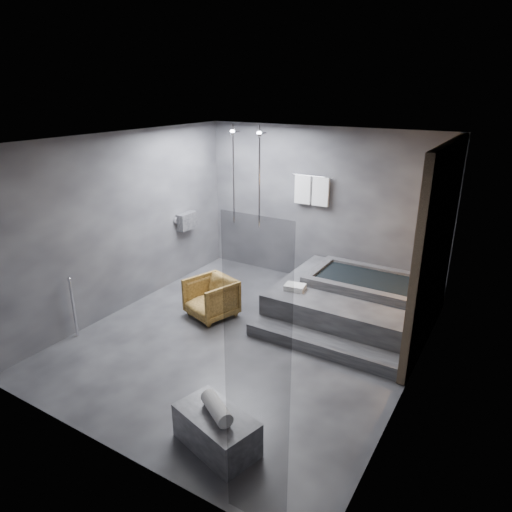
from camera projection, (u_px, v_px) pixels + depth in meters
The scene contains 7 objects.
room at pixel (280, 223), 5.97m from camera, with size 5.00×5.04×2.82m.
tub_deck at pixel (352, 302), 7.14m from camera, with size 2.20×2.00×0.50m, color #2C2D2F.
tub_step at pixel (321, 345), 6.25m from camera, with size 2.20×0.36×0.18m, color #2C2D2F.
concrete_bench at pixel (216, 430), 4.55m from camera, with size 0.86×0.47×0.39m, color #353538.
driftwood_chair at pixel (211, 298), 7.13m from camera, with size 0.67×0.69×0.62m, color #4D3413.
rolled_towel at pixel (217, 408), 4.45m from camera, with size 0.16×0.16×0.45m, color silver.
deck_towel at pixel (295, 287), 6.96m from camera, with size 0.30×0.22×0.08m, color white.
Camera 1 is at (3.09, -4.84, 3.42)m, focal length 32.00 mm.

